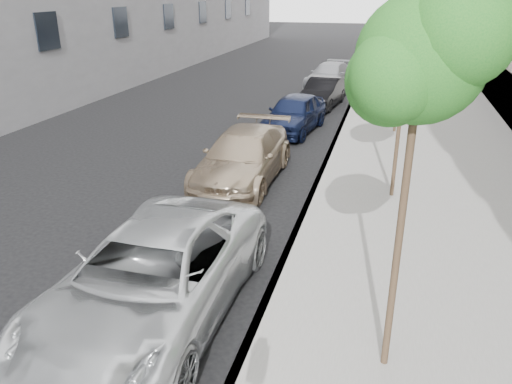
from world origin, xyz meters
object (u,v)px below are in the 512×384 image
at_px(tree_far, 406,34).
at_px(suv, 243,157).
at_px(sedan_blue, 294,113).
at_px(tree_near, 423,59).
at_px(sedan_black, 323,93).
at_px(sedan_rear, 329,75).
at_px(minivan, 153,277).
at_px(tree_mid, 411,34).

bearing_deg(tree_far, suv, -123.96).
bearing_deg(sedan_blue, tree_far, 15.25).
xyz_separation_m(tree_near, sedan_blue, (-3.78, 12.46, -3.69)).
bearing_deg(sedan_black, sedan_blue, -88.67).
distance_m(sedan_blue, sedan_rear, 9.61).
distance_m(sedan_black, sedan_rear, 4.96).
bearing_deg(tree_far, sedan_black, 128.83).
relative_size(tree_near, tree_far, 1.20).
bearing_deg(tree_near, minivan, 175.41).
xyz_separation_m(tree_far, minivan, (-3.76, -12.70, -2.87)).
distance_m(tree_near, minivan, 5.23).
bearing_deg(tree_far, sedan_blue, -171.93).
distance_m(tree_far, sedan_black, 6.09).
relative_size(sedan_blue, sedan_black, 1.06).
height_order(sedan_black, sedan_rear, sedan_rear).
bearing_deg(tree_mid, minivan, -121.27).
bearing_deg(minivan, tree_near, -3.70).
bearing_deg(tree_near, sedan_blue, 106.88).
bearing_deg(sedan_rear, tree_mid, -67.06).
xyz_separation_m(sedan_blue, sedan_rear, (0.11, 9.61, -0.05)).
distance_m(tree_near, tree_mid, 6.50).
bearing_deg(sedan_black, tree_near, -72.11).
relative_size(tree_far, minivan, 0.77).
distance_m(tree_near, tree_far, 13.02).
height_order(minivan, sedan_rear, minivan).
distance_m(minivan, suv, 6.54).
bearing_deg(sedan_rear, tree_near, -70.88).
distance_m(tree_far, sedan_blue, 4.82).
relative_size(suv, sedan_rear, 1.09).
xyz_separation_m(sedan_black, sedan_rear, (-0.34, 4.94, 0.00)).
height_order(tree_far, suv, tree_far).
distance_m(tree_near, sedan_blue, 13.54).
distance_m(tree_mid, sedan_blue, 7.86).
xyz_separation_m(tree_near, tree_far, (-0.00, 13.00, -0.76)).
bearing_deg(suv, tree_near, -58.22).
height_order(tree_far, sedan_rear, tree_far).
height_order(tree_mid, minivan, tree_mid).
height_order(minivan, suv, minivan).
relative_size(tree_near, sedan_blue, 1.23).
relative_size(tree_mid, tree_far, 1.13).
distance_m(suv, sedan_black, 10.34).
height_order(tree_near, tree_far, tree_near).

